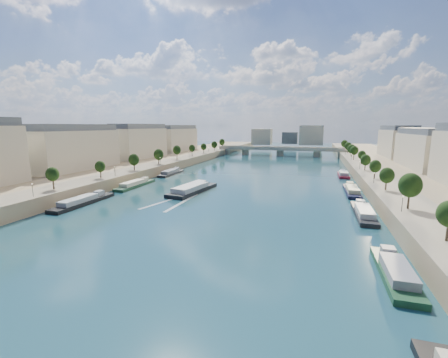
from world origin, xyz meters
The scene contains 17 objects.
ground centered at (0.00, 100.00, 0.00)m, with size 700.00×700.00×0.00m, color #0D333A.
quay_left centered at (-72.00, 100.00, 2.50)m, with size 44.00×520.00×5.00m, color #9E8460.
quay_right centered at (72.00, 100.00, 2.50)m, with size 44.00×520.00×5.00m, color #9E8460.
pave_left centered at (-57.00, 100.00, 5.05)m, with size 14.00×520.00×0.10m, color gray.
pave_right centered at (57.00, 100.00, 5.05)m, with size 14.00×520.00×0.10m, color gray.
trees_left centered at (-55.00, 102.00, 10.48)m, with size 4.80×268.80×8.26m.
trees_right centered at (55.00, 110.00, 10.48)m, with size 4.80×268.80×8.26m.
lamps_left centered at (-52.50, 90.00, 7.78)m, with size 0.36×200.36×4.28m.
lamps_right centered at (52.50, 105.00, 7.78)m, with size 0.36×200.36×4.28m.
buildings_left centered at (-85.00, 112.00, 16.45)m, with size 16.00×226.00×23.20m.
buildings_right centered at (85.00, 112.00, 16.45)m, with size 16.00×226.00×23.20m.
skyline centered at (3.19, 319.52, 14.66)m, with size 79.00×42.00×22.00m.
bridge centered at (0.00, 233.70, 5.08)m, with size 112.00×12.00×8.15m.
tour_barge centered at (-16.85, 71.58, 1.09)m, with size 11.87×29.31×3.86m.
wake centered at (-16.85, 55.00, 0.02)m, with size 11.03×26.01×0.04m.
moored_barges_left centered at (-45.50, 52.35, 0.84)m, with size 5.00×153.34×3.60m.
moored_barges_right centered at (45.50, 53.90, 0.84)m, with size 5.00×166.05×3.60m.
Camera 1 is at (30.66, -39.09, 26.84)m, focal length 24.00 mm.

